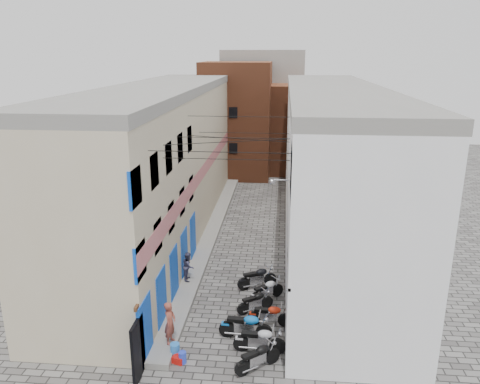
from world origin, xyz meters
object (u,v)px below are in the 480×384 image
(water_jug_far, at_px, (175,350))
(motorcycle_a, at_px, (258,356))
(motorcycle_f, at_px, (267,289))
(water_jug_near, at_px, (182,357))
(motorcycle_g, at_px, (257,277))
(person_a, at_px, (170,323))
(motorcycle_e, at_px, (255,301))
(red_crate, at_px, (178,359))
(motorcycle_b, at_px, (259,339))
(motorcycle_c, at_px, (246,324))
(motorcycle_d, at_px, (270,314))
(person_b, at_px, (188,266))

(water_jug_far, bearing_deg, motorcycle_a, -7.54)
(motorcycle_f, xyz_separation_m, water_jug_near, (-2.85, -4.75, -0.32))
(motorcycle_g, distance_m, person_a, 5.90)
(motorcycle_e, height_order, motorcycle_f, motorcycle_f)
(motorcycle_g, bearing_deg, red_crate, -49.58)
(motorcycle_e, distance_m, motorcycle_f, 1.09)
(motorcycle_b, bearing_deg, motorcycle_a, 1.83)
(motorcycle_c, height_order, motorcycle_f, motorcycle_c)
(red_crate, bearing_deg, motorcycle_f, 57.75)
(motorcycle_g, xyz_separation_m, water_jug_far, (-2.70, -5.59, -0.30))
(water_jug_far, bearing_deg, motorcycle_b, 10.82)
(motorcycle_d, height_order, person_b, person_b)
(motorcycle_e, relative_size, person_b, 1.24)
(motorcycle_g, bearing_deg, water_jug_far, -52.34)
(motorcycle_d, xyz_separation_m, motorcycle_e, (-0.66, 1.04, -0.02))
(motorcycle_g, bearing_deg, person_a, -57.02)
(motorcycle_e, relative_size, water_jug_near, 3.92)
(water_jug_near, distance_m, water_jug_far, 0.47)
(motorcycle_a, bearing_deg, motorcycle_d, 135.95)
(motorcycle_e, height_order, water_jug_far, motorcycle_e)
(motorcycle_g, relative_size, water_jug_far, 3.61)
(motorcycle_b, relative_size, motorcycle_e, 1.14)
(motorcycle_b, distance_m, motorcycle_e, 2.89)
(motorcycle_b, xyz_separation_m, person_a, (-3.36, -0.06, 0.51))
(motorcycle_d, distance_m, person_a, 4.17)
(motorcycle_e, distance_m, water_jug_far, 4.42)
(motorcycle_e, bearing_deg, motorcycle_g, 147.27)
(water_jug_near, bearing_deg, motorcycle_c, 38.85)
(motorcycle_d, xyz_separation_m, person_a, (-3.68, -1.89, 0.56))
(motorcycle_a, bearing_deg, motorcycle_c, 160.17)
(motorcycle_g, relative_size, water_jug_near, 4.47)
(motorcycle_b, relative_size, person_a, 1.18)
(motorcycle_f, relative_size, water_jug_far, 3.38)
(motorcycle_b, bearing_deg, motorcycle_c, -142.81)
(motorcycle_c, bearing_deg, motorcycle_a, 21.14)
(motorcycle_d, bearing_deg, motorcycle_b, -7.97)
(motorcycle_c, distance_m, person_b, 5.25)
(water_jug_near, xyz_separation_m, water_jug_far, (-0.34, 0.31, 0.05))
(red_crate, bearing_deg, motorcycle_a, -1.92)
(motorcycle_a, relative_size, motorcycle_f, 1.00)
(person_a, distance_m, water_jug_near, 1.35)
(motorcycle_a, relative_size, water_jug_far, 3.39)
(person_b, bearing_deg, red_crate, -177.09)
(motorcycle_b, bearing_deg, motorcycle_f, -179.70)
(motorcycle_b, height_order, motorcycle_c, motorcycle_c)
(motorcycle_a, height_order, motorcycle_c, motorcycle_c)
(water_jug_near, bearing_deg, motorcycle_f, 59.07)
(motorcycle_d, bearing_deg, motorcycle_e, -145.83)
(motorcycle_d, distance_m, person_b, 5.16)
(water_jug_near, bearing_deg, water_jug_far, 137.87)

